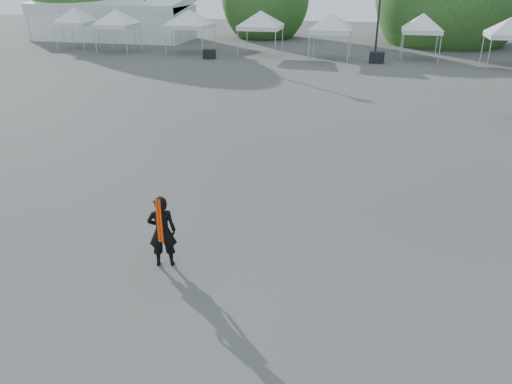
# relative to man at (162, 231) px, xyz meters

# --- Properties ---
(ground) EXTENTS (120.00, 120.00, 0.00)m
(ground) POSITION_rel_man_xyz_m (1.10, 2.36, -0.84)
(ground) COLOR #474442
(ground) RESTS_ON ground
(marquee) EXTENTS (15.00, 6.25, 4.23)m
(marquee) POSITION_rel_man_xyz_m (-20.90, 37.36, 1.13)
(marquee) COLOR white
(marquee) RESTS_ON ground
(tent_a) EXTENTS (3.86, 3.86, 3.88)m
(tent_a) POSITION_rel_man_xyz_m (-20.86, 30.90, 2.21)
(tent_a) COLOR silver
(tent_a) RESTS_ON ground
(tent_b) EXTENTS (4.08, 4.08, 3.88)m
(tent_b) POSITION_rel_man_xyz_m (-16.49, 29.85, 2.21)
(tent_b) COLOR silver
(tent_b) RESTS_ON ground
(tent_c) EXTENTS (4.65, 4.65, 3.88)m
(tent_c) POSITION_rel_man_xyz_m (-10.56, 30.69, 2.22)
(tent_c) COLOR silver
(tent_c) RESTS_ON ground
(tent_d) EXTENTS (4.48, 4.48, 3.88)m
(tent_d) POSITION_rel_man_xyz_m (-4.81, 31.03, 2.22)
(tent_d) COLOR silver
(tent_d) RESTS_ON ground
(tent_e) EXTENTS (4.26, 4.26, 3.88)m
(tent_e) POSITION_rel_man_xyz_m (0.80, 29.75, 2.22)
(tent_e) COLOR silver
(tent_e) RESTS_ON ground
(tent_f) EXTENTS (3.95, 3.95, 3.88)m
(tent_f) POSITION_rel_man_xyz_m (7.30, 31.15, 2.21)
(tent_f) COLOR silver
(tent_f) RESTS_ON ground
(tent_g) EXTENTS (4.09, 4.09, 3.88)m
(tent_g) POSITION_rel_man_xyz_m (12.92, 29.41, 2.21)
(tent_g) COLOR silver
(tent_g) RESTS_ON ground
(man) EXTENTS (0.71, 0.58, 1.68)m
(man) POSITION_rel_man_xyz_m (0.00, 0.00, 0.00)
(man) COLOR black
(man) RESTS_ON ground
(crate_west) EXTENTS (0.97, 0.80, 0.69)m
(crate_west) POSITION_rel_man_xyz_m (-8.15, 28.12, -0.50)
(crate_west) COLOR black
(crate_west) RESTS_ON ground
(crate_mid) EXTENTS (1.07, 0.87, 0.79)m
(crate_mid) POSITION_rel_man_xyz_m (4.27, 29.02, -0.45)
(crate_mid) COLOR black
(crate_mid) RESTS_ON ground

